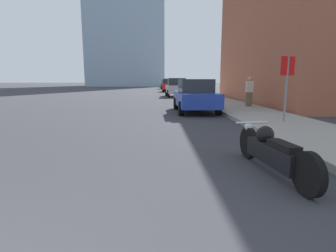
{
  "coord_description": "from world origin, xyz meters",
  "views": [
    {
      "loc": [
        1.75,
        -0.86,
        1.5
      ],
      "look_at": [
        1.96,
        4.66,
        0.54
      ],
      "focal_mm": 28.0,
      "sensor_mm": 36.0,
      "label": 1
    }
  ],
  "objects": [
    {
      "name": "parked_car_silver",
      "position": [
        3.51,
        24.27,
        0.87
      ],
      "size": [
        2.07,
        4.07,
        1.73
      ],
      "rotation": [
        0.0,
        0.0,
        0.04
      ],
      "color": "#BCBCC1",
      "rests_on": "ground_plane"
    },
    {
      "name": "sidewalk",
      "position": [
        5.95,
        40.0,
        0.07
      ],
      "size": [
        2.7,
        240.0,
        0.15
      ],
      "color": "gray",
      "rests_on": "ground_plane"
    },
    {
      "name": "parked_car_green",
      "position": [
        3.35,
        47.27,
        0.88
      ],
      "size": [
        2.2,
        4.43,
        1.76
      ],
      "rotation": [
        0.0,
        0.0,
        0.07
      ],
      "color": "#1E6B33",
      "rests_on": "ground_plane"
    },
    {
      "name": "stop_sign",
      "position": [
        5.95,
        7.65,
        1.6
      ],
      "size": [
        0.57,
        0.26,
        2.12
      ],
      "color": "slate",
      "rests_on": "sidewalk"
    },
    {
      "name": "brick_storefront",
      "position": [
        12.87,
        16.66,
        4.74
      ],
      "size": [
        10.73,
        13.69,
        9.49
      ],
      "color": "#9E563D",
      "rests_on": "ground_plane"
    },
    {
      "name": "parked_car_blue",
      "position": [
        3.54,
        11.72,
        0.79
      ],
      "size": [
        1.91,
        4.13,
        1.57
      ],
      "rotation": [
        0.0,
        0.0,
        0.02
      ],
      "color": "#1E3899",
      "rests_on": "ground_plane"
    },
    {
      "name": "pedestrian",
      "position": [
        6.59,
        12.93,
        0.94
      ],
      "size": [
        0.36,
        0.22,
        1.56
      ],
      "color": "brown",
      "rests_on": "sidewalk"
    },
    {
      "name": "motorcycle",
      "position": [
        3.6,
        3.22,
        0.37
      ],
      "size": [
        0.62,
        2.37,
        0.74
      ],
      "rotation": [
        0.0,
        0.0,
        0.1
      ],
      "color": "black",
      "rests_on": "ground_plane"
    },
    {
      "name": "parked_car_black",
      "position": [
        3.57,
        59.24,
        0.82
      ],
      "size": [
        2.13,
        4.69,
        1.66
      ],
      "rotation": [
        0.0,
        0.0,
        0.07
      ],
      "color": "black",
      "rests_on": "ground_plane"
    },
    {
      "name": "parked_car_red",
      "position": [
        3.45,
        35.62,
        0.89
      ],
      "size": [
        2.31,
        4.71,
        1.77
      ],
      "rotation": [
        0.0,
        0.0,
        -0.1
      ],
      "color": "red",
      "rests_on": "ground_plane"
    }
  ]
}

